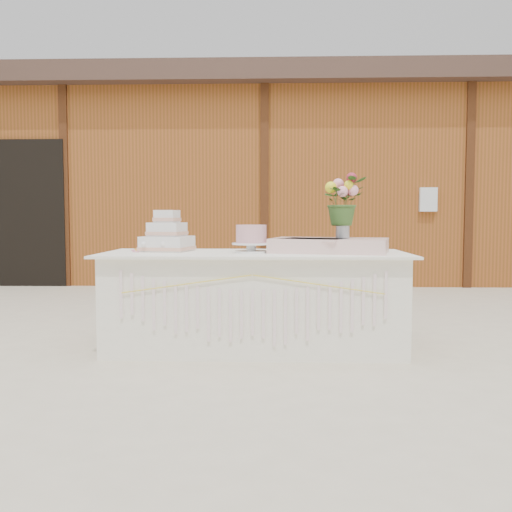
{
  "coord_description": "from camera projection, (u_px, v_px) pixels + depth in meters",
  "views": [
    {
      "loc": [
        0.16,
        -4.5,
        1.06
      ],
      "look_at": [
        0.0,
        0.3,
        0.72
      ],
      "focal_mm": 40.0,
      "sensor_mm": 36.0,
      "label": 1
    }
  ],
  "objects": [
    {
      "name": "ground",
      "position": [
        255.0,
        348.0,
        4.57
      ],
      "size": [
        80.0,
        80.0,
        0.0
      ],
      "primitive_type": "plane",
      "color": "beige",
      "rests_on": "ground"
    },
    {
      "name": "barn",
      "position": [
        266.0,
        182.0,
        10.43
      ],
      "size": [
        12.6,
        4.6,
        3.3
      ],
      "color": "brown",
      "rests_on": "ground"
    },
    {
      "name": "cake_table",
      "position": [
        255.0,
        300.0,
        4.53
      ],
      "size": [
        2.4,
        1.0,
        0.77
      ],
      "color": "white",
      "rests_on": "ground"
    },
    {
      "name": "wedding_cake",
      "position": [
        167.0,
        237.0,
        4.65
      ],
      "size": [
        0.44,
        0.44,
        0.34
      ],
      "rotation": [
        0.0,
        0.0,
        -0.2
      ],
      "color": "white",
      "rests_on": "cake_table"
    },
    {
      "name": "pink_cake_stand",
      "position": [
        251.0,
        237.0,
        4.45
      ],
      "size": [
        0.3,
        0.3,
        0.22
      ],
      "color": "white",
      "rests_on": "cake_table"
    },
    {
      "name": "satin_runner",
      "position": [
        329.0,
        245.0,
        4.49
      ],
      "size": [
        0.99,
        0.71,
        0.11
      ],
      "primitive_type": "cube",
      "rotation": [
        0.0,
        0.0,
        -0.24
      ],
      "color": "beige",
      "rests_on": "cake_table"
    },
    {
      "name": "flower_vase",
      "position": [
        343.0,
        229.0,
        4.5
      ],
      "size": [
        0.11,
        0.11,
        0.15
      ],
      "primitive_type": "cylinder",
      "color": "silver",
      "rests_on": "satin_runner"
    },
    {
      "name": "bouquet",
      "position": [
        343.0,
        195.0,
        4.48
      ],
      "size": [
        0.44,
        0.42,
        0.38
      ],
      "primitive_type": "imported",
      "rotation": [
        0.0,
        0.0,
        0.46
      ],
      "color": "#375C25",
      "rests_on": "flower_vase"
    },
    {
      "name": "loose_flowers",
      "position": [
        139.0,
        250.0,
        4.64
      ],
      "size": [
        0.17,
        0.37,
        0.02
      ],
      "primitive_type": null,
      "rotation": [
        0.0,
        0.0,
        -0.06
      ],
      "color": "pink",
      "rests_on": "cake_table"
    }
  ]
}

